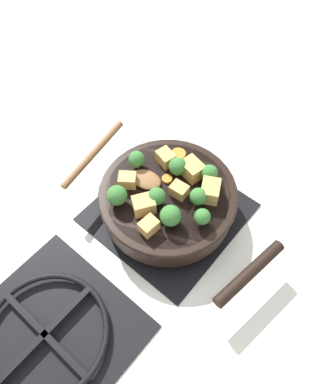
{
  "coord_description": "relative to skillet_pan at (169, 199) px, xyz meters",
  "views": [
    {
      "loc": [
        -0.28,
        0.34,
        0.75
      ],
      "look_at": [
        0.0,
        0.0,
        0.09
      ],
      "focal_mm": 35.0,
      "sensor_mm": 36.0,
      "label": 1
    }
  ],
  "objects": [
    {
      "name": "broccoli_floret_west_rim",
      "position": [
        -0.05,
        0.05,
        0.05
      ],
      "size": [
        0.04,
        0.04,
        0.05
      ],
      "color": "#709956",
      "rests_on": "skillet_pan"
    },
    {
      "name": "broccoli_floret_small_inner",
      "position": [
        -0.1,
        0.01,
        0.05
      ],
      "size": [
        0.03,
        0.03,
        0.04
      ],
      "color": "#709956",
      "rests_on": "skillet_pan"
    },
    {
      "name": "rear_burner_grate",
      "position": [
        0.0,
        0.36,
        -0.05
      ],
      "size": [
        0.31,
        0.31,
        0.03
      ],
      "color": "black",
      "rests_on": "ground_plane"
    },
    {
      "name": "broccoli_floret_near_spoon",
      "position": [
        -0.04,
        -0.08,
        0.05
      ],
      "size": [
        0.04,
        0.04,
        0.04
      ],
      "color": "#709956",
      "rests_on": "skillet_pan"
    },
    {
      "name": "broccoli_floret_south_cluster",
      "position": [
        0.0,
        0.04,
        0.05
      ],
      "size": [
        0.04,
        0.04,
        0.04
      ],
      "color": "#709956",
      "rests_on": "skillet_pan"
    },
    {
      "name": "tofu_cube_front_piece",
      "position": [
        -0.03,
        0.09,
        0.04
      ],
      "size": [
        0.03,
        0.04,
        0.03
      ],
      "primitive_type": "cube",
      "rotation": [
        0.0,
        0.0,
        4.62
      ],
      "color": "tan",
      "rests_on": "skillet_pan"
    },
    {
      "name": "ground_plane",
      "position": [
        0.0,
        -0.0,
        -0.06
      ],
      "size": [
        2.4,
        2.4,
        0.0
      ],
      "primitive_type": "plane",
      "color": "silver"
    },
    {
      "name": "front_burner_grate",
      "position": [
        0.0,
        -0.0,
        -0.05
      ],
      "size": [
        0.31,
        0.31,
        0.03
      ],
      "color": "black",
      "rests_on": "ground_plane"
    },
    {
      "name": "broccoli_floret_north_edge",
      "position": [
        -0.06,
        -0.02,
        0.05
      ],
      "size": [
        0.04,
        0.04,
        0.04
      ],
      "color": "#709956",
      "rests_on": "skillet_pan"
    },
    {
      "name": "tofu_cube_mid_small",
      "position": [
        0.08,
        0.04,
        0.04
      ],
      "size": [
        0.05,
        0.05,
        0.03
      ],
      "primitive_type": "cube",
      "rotation": [
        0.0,
        0.0,
        0.64
      ],
      "color": "tan",
      "rests_on": "skillet_pan"
    },
    {
      "name": "carrot_slice_near_center",
      "position": [
        0.05,
        -0.09,
        0.03
      ],
      "size": [
        0.03,
        0.03,
        0.01
      ],
      "primitive_type": "cylinder",
      "color": "orange",
      "rests_on": "skillet_pan"
    },
    {
      "name": "skillet_pan",
      "position": [
        0.0,
        0.0,
        0.0
      ],
      "size": [
        0.41,
        0.3,
        0.06
      ],
      "color": "black",
      "rests_on": "front_burner_grate"
    },
    {
      "name": "broccoli_floret_center_top",
      "position": [
        0.1,
        -0.01,
        0.05
      ],
      "size": [
        0.04,
        0.04,
        0.04
      ],
      "color": "#709956",
      "rests_on": "skillet_pan"
    },
    {
      "name": "tofu_cube_center_large",
      "position": [
        0.01,
        0.06,
        0.04
      ],
      "size": [
        0.05,
        0.06,
        0.04
      ],
      "primitive_type": "cube",
      "rotation": [
        0.0,
        0.0,
        0.99
      ],
      "color": "tan",
      "rests_on": "skillet_pan"
    },
    {
      "name": "carrot_slice_orange_thin",
      "position": [
        0.03,
        -0.02,
        0.03
      ],
      "size": [
        0.02,
        0.02,
        0.01
      ],
      "primitive_type": "cylinder",
      "color": "orange",
      "rests_on": "skillet_pan"
    },
    {
      "name": "broccoli_floret_east_rim",
      "position": [
        0.07,
        0.09,
        0.05
      ],
      "size": [
        0.04,
        0.04,
        0.05
      ],
      "color": "#709956",
      "rests_on": "skillet_pan"
    },
    {
      "name": "tofu_cube_near_handle",
      "position": [
        -0.02,
        -0.01,
        0.04
      ],
      "size": [
        0.04,
        0.03,
        0.03
      ],
      "primitive_type": "cube",
      "rotation": [
        0.0,
        0.0,
        0.08
      ],
      "color": "tan",
      "rests_on": "skillet_pan"
    },
    {
      "name": "broccoli_floret_mid_floret",
      "position": [
        0.02,
        -0.05,
        0.05
      ],
      "size": [
        0.04,
        0.04,
        0.05
      ],
      "color": "#709956",
      "rests_on": "skillet_pan"
    },
    {
      "name": "tofu_cube_east_chunk",
      "position": [
        -0.07,
        -0.05,
        0.05
      ],
      "size": [
        0.06,
        0.06,
        0.04
      ],
      "primitive_type": "cube",
      "rotation": [
        0.0,
        0.0,
        2.05
      ],
      "color": "tan",
      "rests_on": "skillet_pan"
    },
    {
      "name": "wooden_spoon",
      "position": [
        0.13,
        0.02,
        0.03
      ],
      "size": [
        0.2,
        0.21,
        0.02
      ],
      "color": "brown",
      "rests_on": "skillet_pan"
    },
    {
      "name": "tofu_cube_west_chunk",
      "position": [
        0.06,
        -0.06,
        0.04
      ],
      "size": [
        0.05,
        0.04,
        0.03
      ],
      "primitive_type": "cube",
      "rotation": [
        0.0,
        0.0,
        2.9
      ],
      "color": "tan",
      "rests_on": "skillet_pan"
    },
    {
      "name": "tofu_cube_back_piece",
      "position": [
        -0.01,
        -0.07,
        0.05
      ],
      "size": [
        0.05,
        0.05,
        0.04
      ],
      "primitive_type": "cube",
      "rotation": [
        0.0,
        0.0,
        6.07
      ],
      "color": "tan",
      "rests_on": "skillet_pan"
    }
  ]
}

